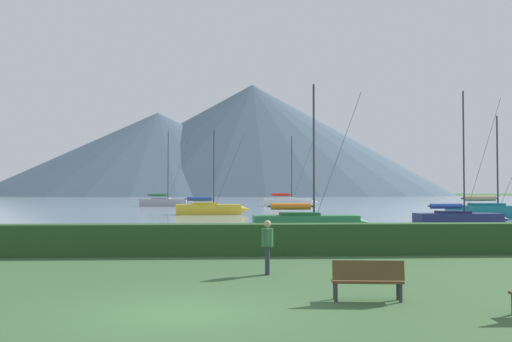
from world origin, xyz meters
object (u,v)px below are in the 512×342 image
at_px(sailboat_slip_6, 165,202).
at_px(park_bench_near_path, 368,278).
at_px(sailboat_slip_4, 492,211).
at_px(person_seated_viewer, 267,242).
at_px(sailboat_slip_5, 289,202).
at_px(sailboat_slip_8, 209,208).
at_px(sailboat_slip_2, 459,218).
at_px(sailboat_slip_7, 307,222).

xyz_separation_m(sailboat_slip_6, park_bench_near_path, (12.95, -82.84, -0.21)).
xyz_separation_m(sailboat_slip_4, sailboat_slip_6, (-33.98, 44.02, 0.02)).
bearing_deg(person_seated_viewer, sailboat_slip_5, 86.57).
bearing_deg(person_seated_viewer, park_bench_near_path, -62.47).
bearing_deg(sailboat_slip_8, sailboat_slip_2, -54.72).
height_order(sailboat_slip_6, park_bench_near_path, sailboat_slip_6).
bearing_deg(person_seated_viewer, sailboat_slip_8, 96.98).
relative_size(sailboat_slip_6, park_bench_near_path, 7.26).
xyz_separation_m(sailboat_slip_6, sailboat_slip_8, (8.07, -33.47, -0.09)).
height_order(sailboat_slip_2, sailboat_slip_5, sailboat_slip_5).
height_order(sailboat_slip_2, sailboat_slip_7, sailboat_slip_2).
relative_size(sailboat_slip_7, sailboat_slip_8, 1.02).
relative_size(sailboat_slip_4, sailboat_slip_7, 1.02).
height_order(sailboat_slip_2, sailboat_slip_6, sailboat_slip_6).
bearing_deg(sailboat_slip_2, park_bench_near_path, -117.03).
bearing_deg(sailboat_slip_4, sailboat_slip_7, -139.64).
bearing_deg(sailboat_slip_5, person_seated_viewer, -95.54).
height_order(sailboat_slip_7, sailboat_slip_8, sailboat_slip_7).
xyz_separation_m(sailboat_slip_2, sailboat_slip_8, (-18.27, 21.71, 0.07)).
bearing_deg(person_seated_viewer, sailboat_slip_6, 101.26).
bearing_deg(sailboat_slip_2, sailboat_slip_6, 114.30).
bearing_deg(sailboat_slip_5, sailboat_slip_7, -93.99).
bearing_deg(person_seated_viewer, sailboat_slip_2, 59.81).
bearing_deg(sailboat_slip_5, sailboat_slip_4, -71.25).
relative_size(sailboat_slip_5, sailboat_slip_8, 1.28).
distance_m(sailboat_slip_5, person_seated_viewer, 78.60).
bearing_deg(sailboat_slip_6, sailboat_slip_8, -72.25).
height_order(sailboat_slip_4, sailboat_slip_7, sailboat_slip_4).
bearing_deg(park_bench_near_path, sailboat_slip_6, 104.75).
bearing_deg(sailboat_slip_6, sailboat_slip_5, 3.19).
bearing_deg(sailboat_slip_4, sailboat_slip_2, -123.74).
relative_size(sailboat_slip_6, sailboat_slip_7, 1.32).
relative_size(park_bench_near_path, person_seated_viewer, 1.01).
distance_m(sailboat_slip_2, park_bench_near_path, 30.73).
bearing_deg(sailboat_slip_8, sailboat_slip_4, -26.95).
relative_size(sailboat_slip_5, person_seated_viewer, 6.99).
height_order(sailboat_slip_6, sailboat_slip_7, sailboat_slip_6).
bearing_deg(park_bench_near_path, sailboat_slip_8, 101.51).
distance_m(sailboat_slip_6, park_bench_near_path, 83.85).
relative_size(sailboat_slip_4, person_seated_viewer, 5.68).
xyz_separation_m(sailboat_slip_6, person_seated_viewer, (10.96, -78.42, 0.24)).
relative_size(sailboat_slip_5, park_bench_near_path, 6.89).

